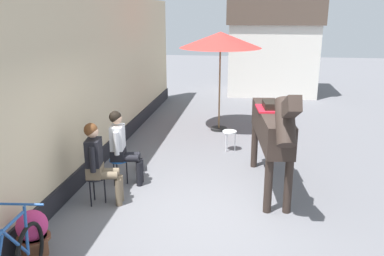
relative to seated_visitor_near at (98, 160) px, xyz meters
name	(u,v)px	position (x,y,z in m)	size (l,w,h in m)	color
ground_plane	(221,151)	(1.78, 2.89, -0.78)	(40.00, 40.00, 0.00)	slate
pub_facade_wall	(84,95)	(-0.77, 1.39, 0.76)	(0.34, 14.00, 3.40)	#CCB793
distant_cottage	(273,46)	(3.18, 9.95, 1.02)	(3.40, 2.60, 3.50)	silver
seated_visitor_near	(98,160)	(0.00, 0.00, 0.00)	(0.61, 0.49, 1.39)	black
seated_visitor_far	(121,144)	(0.13, 0.82, 0.00)	(0.61, 0.49, 1.39)	#194C99
saddled_horse_center	(272,128)	(2.80, 0.96, 0.38)	(0.67, 2.99, 2.06)	#2D231E
flower_planter_near	(33,233)	(-0.32, -1.56, -0.44)	(0.43, 0.43, 0.64)	brown
cafe_parasol	(220,41)	(1.60, 4.56, 1.59)	(2.10, 2.10, 2.58)	black
spare_stool_white	(230,134)	(1.97, 2.96, -0.38)	(0.32, 0.32, 0.46)	white
satchel_bag	(141,165)	(0.26, 1.52, -0.68)	(0.28, 0.12, 0.20)	black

